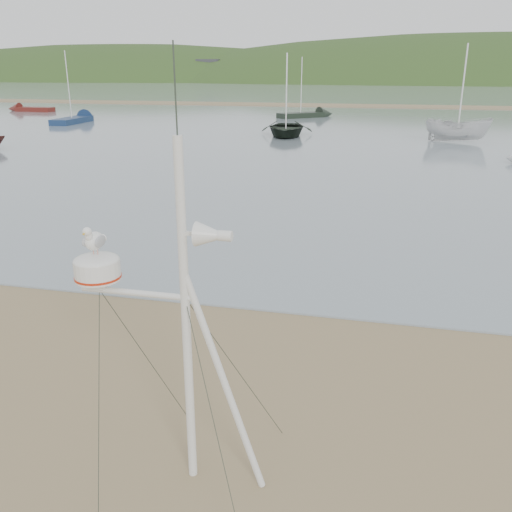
% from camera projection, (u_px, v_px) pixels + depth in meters
% --- Properties ---
extents(ground, '(560.00, 560.00, 0.00)m').
position_uv_depth(ground, '(129.00, 418.00, 7.85)').
color(ground, olive).
rests_on(ground, ground).
extents(water, '(560.00, 256.00, 0.04)m').
position_uv_depth(water, '(375.00, 90.00, 129.22)').
color(water, gray).
rests_on(water, ground).
extents(sandbar, '(560.00, 7.00, 0.07)m').
position_uv_depth(sandbar, '(362.00, 106.00, 72.19)').
color(sandbar, olive).
rests_on(sandbar, water).
extents(hill_ridge, '(620.00, 180.00, 80.00)m').
position_uv_depth(hill_ridge, '(423.00, 130.00, 226.39)').
color(hill_ridge, '#243C18').
rests_on(hill_ridge, ground).
extents(far_cottages, '(294.40, 6.30, 8.00)m').
position_uv_depth(far_cottages, '(390.00, 71.00, 186.12)').
color(far_cottages, beige).
rests_on(far_cottages, ground).
extents(mast_rig, '(2.24, 2.39, 5.06)m').
position_uv_depth(mast_rig, '(183.00, 391.00, 6.34)').
color(mast_rig, silver).
rests_on(mast_rig, ground).
extents(boat_dark, '(4.00, 1.62, 5.45)m').
position_uv_depth(boat_dark, '(286.00, 98.00, 39.24)').
color(boat_dark, black).
rests_on(boat_dark, water).
extents(boat_white, '(1.85, 1.82, 4.28)m').
position_uv_depth(boat_white, '(460.00, 110.00, 36.24)').
color(boat_white, silver).
rests_on(boat_white, water).
extents(sailboat_dark_mid, '(5.83, 5.35, 6.36)m').
position_uv_depth(sailboat_dark_mid, '(314.00, 114.00, 55.83)').
color(sailboat_dark_mid, black).
rests_on(sailboat_dark_mid, ground).
extents(dinghy_red_far, '(5.94, 1.64, 1.43)m').
position_uv_depth(dinghy_red_far, '(24.00, 109.00, 63.33)').
color(dinghy_red_far, '#531813').
rests_on(dinghy_red_far, ground).
extents(sailboat_blue_near, '(2.00, 6.95, 6.84)m').
position_uv_depth(sailboat_blue_near, '(82.00, 119.00, 51.19)').
color(sailboat_blue_near, '#162A4E').
rests_on(sailboat_blue_near, ground).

